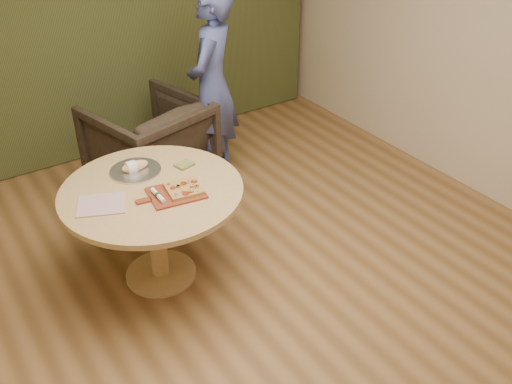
{
  "coord_description": "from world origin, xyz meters",
  "views": [
    {
      "loc": [
        -1.58,
        -2.25,
        2.78
      ],
      "look_at": [
        0.08,
        0.25,
        0.85
      ],
      "focal_mm": 40.0,
      "sensor_mm": 36.0,
      "label": 1
    }
  ],
  "objects_px": {
    "cutlery_roll": "(158,195)",
    "bread_roll": "(134,166)",
    "armchair": "(149,141)",
    "flatbread_pizza": "(184,188)",
    "pizza_paddle": "(175,193)",
    "serving_tray": "(136,171)",
    "person_standing": "(212,86)",
    "pedestal_table": "(153,206)"
  },
  "relations": [
    {
      "from": "serving_tray",
      "to": "person_standing",
      "type": "bearing_deg",
      "value": 36.01
    },
    {
      "from": "flatbread_pizza",
      "to": "pizza_paddle",
      "type": "bearing_deg",
      "value": 173.8
    },
    {
      "from": "flatbread_pizza",
      "to": "cutlery_roll",
      "type": "xyz_separation_m",
      "value": [
        -0.18,
        0.02,
        0.0
      ]
    },
    {
      "from": "pizza_paddle",
      "to": "flatbread_pizza",
      "type": "relative_size",
      "value": 1.85
    },
    {
      "from": "flatbread_pizza",
      "to": "bread_roll",
      "type": "relative_size",
      "value": 1.3
    },
    {
      "from": "flatbread_pizza",
      "to": "person_standing",
      "type": "relative_size",
      "value": 0.14
    },
    {
      "from": "flatbread_pizza",
      "to": "bread_roll",
      "type": "height_order",
      "value": "bread_roll"
    },
    {
      "from": "serving_tray",
      "to": "pizza_paddle",
      "type": "bearing_deg",
      "value": -77.46
    },
    {
      "from": "pedestal_table",
      "to": "pizza_paddle",
      "type": "xyz_separation_m",
      "value": [
        0.1,
        -0.15,
        0.15
      ]
    },
    {
      "from": "pedestal_table",
      "to": "serving_tray",
      "type": "distance_m",
      "value": 0.31
    },
    {
      "from": "pedestal_table",
      "to": "flatbread_pizza",
      "type": "distance_m",
      "value": 0.28
    },
    {
      "from": "armchair",
      "to": "person_standing",
      "type": "xyz_separation_m",
      "value": [
        0.59,
        -0.11,
        0.42
      ]
    },
    {
      "from": "pizza_paddle",
      "to": "bread_roll",
      "type": "relative_size",
      "value": 2.41
    },
    {
      "from": "pedestal_table",
      "to": "bread_roll",
      "type": "xyz_separation_m",
      "value": [
        -0.0,
        0.27,
        0.18
      ]
    },
    {
      "from": "flatbread_pizza",
      "to": "armchair",
      "type": "height_order",
      "value": "armchair"
    },
    {
      "from": "cutlery_roll",
      "to": "bread_roll",
      "type": "bearing_deg",
      "value": 88.39
    },
    {
      "from": "armchair",
      "to": "serving_tray",
      "type": "bearing_deg",
      "value": 47.58
    },
    {
      "from": "pizza_paddle",
      "to": "bread_roll",
      "type": "distance_m",
      "value": 0.43
    },
    {
      "from": "flatbread_pizza",
      "to": "cutlery_roll",
      "type": "distance_m",
      "value": 0.18
    },
    {
      "from": "bread_roll",
      "to": "cutlery_roll",
      "type": "bearing_deg",
      "value": -91.73
    },
    {
      "from": "bread_roll",
      "to": "armchair",
      "type": "bearing_deg",
      "value": 61.23
    },
    {
      "from": "flatbread_pizza",
      "to": "armchair",
      "type": "xyz_separation_m",
      "value": [
        0.32,
        1.32,
        -0.32
      ]
    },
    {
      "from": "pizza_paddle",
      "to": "armchair",
      "type": "xyz_separation_m",
      "value": [
        0.39,
        1.31,
        -0.3
      ]
    },
    {
      "from": "person_standing",
      "to": "serving_tray",
      "type": "bearing_deg",
      "value": -6.68
    },
    {
      "from": "bread_roll",
      "to": "armchair",
      "type": "relative_size",
      "value": 0.21
    },
    {
      "from": "pedestal_table",
      "to": "cutlery_roll",
      "type": "height_order",
      "value": "cutlery_roll"
    },
    {
      "from": "armchair",
      "to": "person_standing",
      "type": "bearing_deg",
      "value": 155.05
    },
    {
      "from": "pizza_paddle",
      "to": "serving_tray",
      "type": "xyz_separation_m",
      "value": [
        -0.09,
        0.42,
        -0.0
      ]
    },
    {
      "from": "armchair",
      "to": "person_standing",
      "type": "distance_m",
      "value": 0.73
    },
    {
      "from": "pedestal_table",
      "to": "person_standing",
      "type": "bearing_deg",
      "value": 44.16
    },
    {
      "from": "armchair",
      "to": "cutlery_roll",
      "type": "bearing_deg",
      "value": 54.76
    },
    {
      "from": "cutlery_roll",
      "to": "armchair",
      "type": "relative_size",
      "value": 0.22
    },
    {
      "from": "pedestal_table",
      "to": "bread_roll",
      "type": "height_order",
      "value": "bread_roll"
    },
    {
      "from": "cutlery_roll",
      "to": "armchair",
      "type": "xyz_separation_m",
      "value": [
        0.5,
        1.3,
        -0.32
      ]
    },
    {
      "from": "pizza_paddle",
      "to": "armchair",
      "type": "relative_size",
      "value": 0.51
    },
    {
      "from": "bread_roll",
      "to": "person_standing",
      "type": "xyz_separation_m",
      "value": [
        1.08,
        0.78,
        0.08
      ]
    },
    {
      "from": "cutlery_roll",
      "to": "armchair",
      "type": "height_order",
      "value": "armchair"
    },
    {
      "from": "pedestal_table",
      "to": "cutlery_roll",
      "type": "xyz_separation_m",
      "value": [
        -0.02,
        -0.14,
        0.17
      ]
    },
    {
      "from": "pedestal_table",
      "to": "serving_tray",
      "type": "bearing_deg",
      "value": 88.81
    },
    {
      "from": "pedestal_table",
      "to": "armchair",
      "type": "relative_size",
      "value": 1.34
    },
    {
      "from": "bread_roll",
      "to": "armchair",
      "type": "distance_m",
      "value": 1.08
    },
    {
      "from": "pizza_paddle",
      "to": "cutlery_roll",
      "type": "relative_size",
      "value": 2.35
    }
  ]
}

